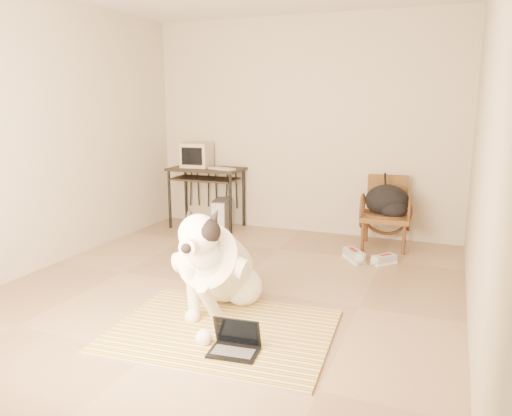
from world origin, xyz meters
The scene contains 16 objects.
floor centered at (0.00, 0.00, 0.00)m, with size 4.50×4.50×0.00m, color #94775A.
wall_back centered at (0.00, 2.25, 1.35)m, with size 4.50×4.50×0.00m, color #BAAE99.
wall_front centered at (0.00, -2.25, 1.35)m, with size 4.50×4.50×0.00m, color #BAAE99.
wall_left centered at (-2.00, 0.00, 1.35)m, with size 4.50×4.50×0.00m, color #BAAE99.
wall_right centered at (2.00, 0.00, 1.35)m, with size 4.50×4.50×0.00m, color #BAAE99.
rug centered at (0.31, -0.83, 0.01)m, with size 1.67×1.32×0.02m.
dog centered at (0.12, -0.51, 0.38)m, with size 0.63×1.30×0.95m.
laptop centered at (0.54, -1.09, 0.07)m, with size 0.34×0.26×0.23m.
computer_desk centered at (-1.23, 1.94, 0.69)m, with size 0.97×0.55×0.80m.
crt_monitor centered at (-1.38, 1.99, 0.97)m, with size 0.39×0.38×0.32m.
desk_keyboard centered at (-0.96, 1.87, 0.82)m, with size 0.36×0.13×0.02m, color #B2A48B.
pc_tower centered at (-1.00, 1.91, 0.20)m, with size 0.28×0.46×0.40m.
rattan_chair centered at (1.12, 1.88, 0.41)m, with size 0.58×0.56×0.82m.
backpack centered at (1.15, 1.81, 0.55)m, with size 0.49×0.43×0.37m.
sneaker_left centered at (0.89, 1.23, 0.05)m, with size 0.29×0.34×0.11m.
sneaker_right centered at (1.21, 1.22, 0.04)m, with size 0.26×0.28×0.10m.
Camera 1 is at (1.80, -3.90, 1.66)m, focal length 35.00 mm.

